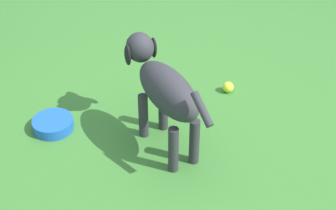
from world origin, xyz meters
TOP-DOWN VIEW (x-y plane):
  - ground at (0.00, 0.00)m, footprint 14.00×14.00m
  - dog at (-0.15, 0.16)m, footprint 0.77×0.29m
  - tennis_ball_1 at (0.17, -0.34)m, footprint 0.07×0.07m
  - water_bowl at (0.14, 0.70)m, footprint 0.22×0.22m

SIDE VIEW (x-z plane):
  - ground at x=0.00m, z-range 0.00..0.00m
  - water_bowl at x=0.14m, z-range 0.00..0.06m
  - tennis_ball_1 at x=0.17m, z-range 0.00..0.07m
  - dog at x=-0.15m, z-range 0.09..0.62m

